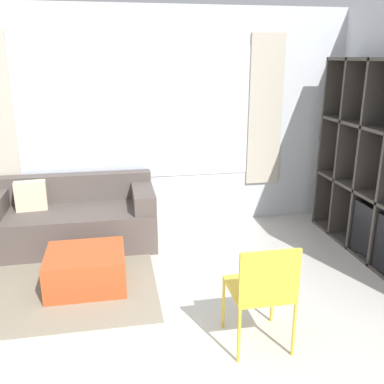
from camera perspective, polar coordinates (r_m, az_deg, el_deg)
wall_back at (r=5.37m, az=-7.34°, el=9.33°), size 6.53×0.11×2.70m
area_rug at (r=4.56m, az=-22.29°, el=-11.42°), size 2.65×1.73×0.01m
couch_main at (r=5.18m, az=-15.73°, el=-3.58°), size 1.89×0.87×0.78m
ottoman at (r=4.26m, az=-13.93°, el=-9.98°), size 0.73×0.64×0.36m
folding_chair at (r=3.23m, az=9.41°, el=-12.39°), size 0.44×0.46×0.86m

